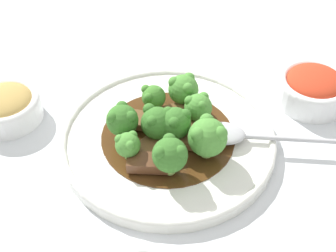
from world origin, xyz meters
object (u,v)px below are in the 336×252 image
(side_bowl_appetizer, at_px, (6,106))
(broccoli_floret_4, at_px, (208,137))
(broccoli_floret_1, at_px, (122,120))
(broccoli_floret_5, at_px, (156,121))
(broccoli_floret_6, at_px, (183,89))
(serving_spoon, at_px, (236,134))
(beef_strip_4, at_px, (176,114))
(beef_strip_2, at_px, (197,134))
(broccoli_floret_3, at_px, (128,145))
(broccoli_floret_7, at_px, (170,154))
(main_plate, at_px, (168,138))
(beef_strip_0, at_px, (142,121))
(beef_strip_1, at_px, (153,147))
(broccoli_floret_8, at_px, (175,123))
(broccoli_floret_0, at_px, (198,107))
(beef_strip_3, at_px, (148,163))
(broccoli_floret_2, at_px, (151,97))
(side_bowl_kimchi, at_px, (314,88))

(side_bowl_appetizer, bearing_deg, broccoli_floret_4, 49.78)
(broccoli_floret_1, height_order, broccoli_floret_5, broccoli_floret_1)
(broccoli_floret_4, distance_m, broccoli_floret_5, 0.08)
(broccoli_floret_6, height_order, serving_spoon, broccoli_floret_6)
(beef_strip_4, bearing_deg, side_bowl_appetizer, -117.62)
(beef_strip_2, xyz_separation_m, broccoli_floret_3, (0.00, -0.10, 0.02))
(broccoli_floret_6, bearing_deg, broccoli_floret_7, -31.27)
(beef_strip_4, xyz_separation_m, serving_spoon, (0.07, 0.06, -0.00))
(broccoli_floret_3, bearing_deg, broccoli_floret_1, 170.83)
(main_plate, distance_m, side_bowl_appetizer, 0.24)
(beef_strip_4, distance_m, broccoli_floret_6, 0.04)
(broccoli_floret_1, relative_size, broccoli_floret_4, 0.92)
(beef_strip_0, height_order, beef_strip_1, same)
(broccoli_floret_3, bearing_deg, serving_spoon, 81.37)
(broccoli_floret_5, bearing_deg, beef_strip_4, 119.21)
(serving_spoon, relative_size, side_bowl_appetizer, 2.04)
(beef_strip_2, bearing_deg, broccoli_floret_3, -89.96)
(beef_strip_2, relative_size, broccoli_floret_8, 1.38)
(beef_strip_4, distance_m, broccoli_floret_5, 0.05)
(main_plate, bearing_deg, broccoli_floret_6, 137.87)
(broccoli_floret_0, xyz_separation_m, broccoli_floret_8, (0.02, -0.04, 0.00))
(beef_strip_3, distance_m, broccoli_floret_5, 0.06)
(broccoli_floret_5, distance_m, broccoli_floret_6, 0.08)
(broccoli_floret_5, bearing_deg, beef_strip_0, -160.56)
(beef_strip_4, xyz_separation_m, broccoli_floret_8, (0.04, -0.02, 0.02))
(broccoli_floret_3, xyz_separation_m, broccoli_floret_4, (0.03, 0.10, 0.01))
(beef_strip_0, xyz_separation_m, broccoli_floret_5, (0.03, 0.01, 0.02))
(broccoli_floret_2, bearing_deg, side_bowl_appetizer, -114.39)
(serving_spoon, bearing_deg, beef_strip_2, -114.83)
(main_plate, height_order, broccoli_floret_4, broccoli_floret_4)
(side_bowl_kimchi, bearing_deg, main_plate, -90.39)
(broccoli_floret_6, bearing_deg, broccoli_floret_1, -73.48)
(beef_strip_3, height_order, broccoli_floret_3, broccoli_floret_3)
(broccoli_floret_3, height_order, side_bowl_kimchi, broccoli_floret_3)
(beef_strip_3, relative_size, broccoli_floret_8, 1.22)
(beef_strip_4, height_order, broccoli_floret_0, broccoli_floret_0)
(broccoli_floret_7, height_order, serving_spoon, broccoli_floret_7)
(broccoli_floret_0, relative_size, broccoli_floret_3, 1.10)
(broccoli_floret_0, distance_m, broccoli_floret_1, 0.11)
(main_plate, height_order, beef_strip_1, beef_strip_1)
(beef_strip_0, bearing_deg, side_bowl_appetizer, -122.01)
(beef_strip_1, relative_size, broccoli_floret_1, 1.22)
(broccoli_floret_2, distance_m, broccoli_floret_6, 0.05)
(broccoli_floret_0, bearing_deg, beef_strip_4, -120.76)
(beef_strip_0, xyz_separation_m, side_bowl_appetizer, (-0.11, -0.17, -0.00))
(broccoli_floret_2, bearing_deg, serving_spoon, 42.43)
(beef_strip_0, distance_m, broccoli_floret_6, 0.08)
(beef_strip_4, bearing_deg, serving_spoon, 41.65)
(broccoli_floret_8, bearing_deg, broccoli_floret_7, -29.26)
(beef_strip_2, xyz_separation_m, broccoli_floret_1, (-0.04, -0.09, 0.03))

